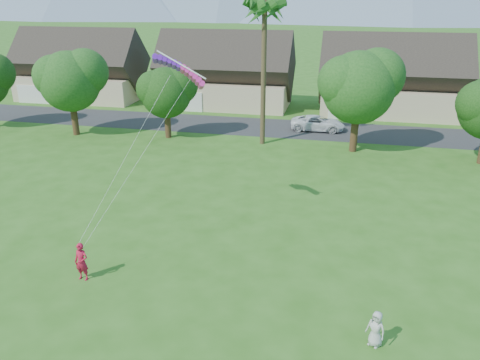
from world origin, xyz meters
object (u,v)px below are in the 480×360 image
(kite_flyer, at_px, (82,262))
(parafoil_kite, at_px, (181,68))
(watcher, at_px, (376,329))
(parked_car, at_px, (318,123))

(kite_flyer, bearing_deg, parafoil_kite, 66.90)
(kite_flyer, distance_m, parafoil_kite, 10.74)
(watcher, distance_m, parafoil_kite, 15.34)
(kite_flyer, distance_m, parked_car, 30.15)
(parked_car, relative_size, parafoil_kite, 1.72)
(watcher, height_order, parafoil_kite, parafoil_kite)
(parked_car, bearing_deg, watcher, -173.38)
(watcher, bearing_deg, kite_flyer, -156.19)
(kite_flyer, height_order, parked_car, kite_flyer)
(kite_flyer, bearing_deg, parked_car, 75.99)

